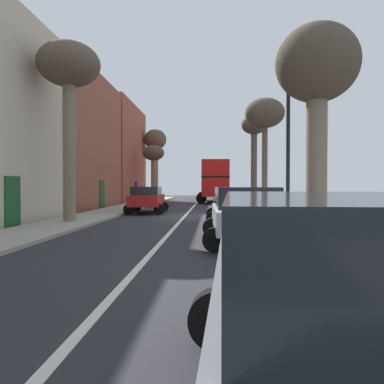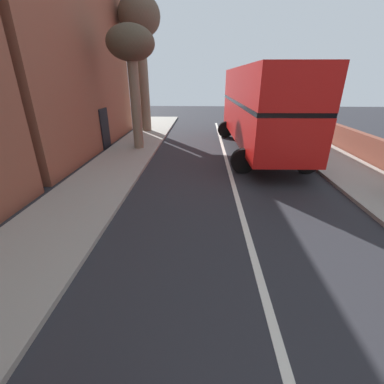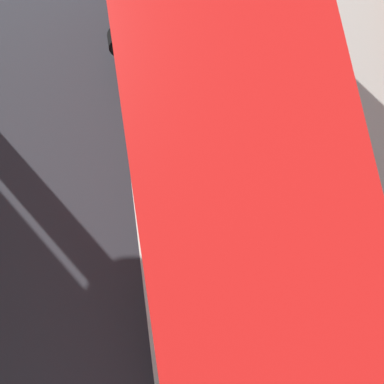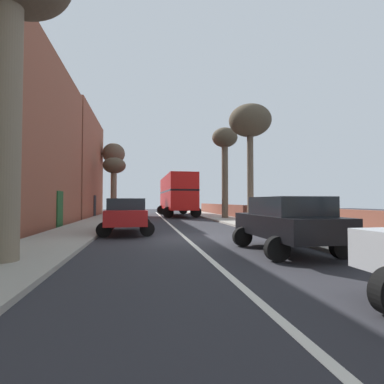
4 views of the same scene
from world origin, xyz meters
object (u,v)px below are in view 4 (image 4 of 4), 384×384
at_px(double_decker_bus, 177,193).
at_px(street_tree_right_5, 225,146).
at_px(street_tree_left_6, 114,158).
at_px(street_tree_left_0, 114,169).
at_px(parked_car_black_right_0, 287,221).
at_px(street_tree_right_3, 250,124).
at_px(parked_car_red_left_2, 127,213).

relative_size(double_decker_bus, street_tree_right_5, 1.36).
bearing_deg(street_tree_left_6, street_tree_right_5, -46.92).
relative_size(street_tree_left_0, street_tree_right_5, 0.75).
xyz_separation_m(parked_car_black_right_0, street_tree_right_3, (2.79, 9.91, 5.75)).
xyz_separation_m(double_decker_bus, street_tree_right_3, (3.59, -11.24, 4.34)).
relative_size(double_decker_bus, street_tree_left_0, 1.81).
relative_size(parked_car_black_right_0, street_tree_left_6, 0.48).
bearing_deg(street_tree_left_6, street_tree_left_0, -83.48).
relative_size(parked_car_black_right_0, street_tree_right_5, 0.52).
relative_size(street_tree_left_0, street_tree_right_3, 0.73).
bearing_deg(street_tree_right_5, double_decker_bus, 119.79).
xyz_separation_m(double_decker_bus, parked_car_red_left_2, (-4.20, -15.33, -1.42)).
bearing_deg(parked_car_black_right_0, street_tree_left_6, 106.30).
distance_m(double_decker_bus, street_tree_right_3, 12.58).
relative_size(parked_car_red_left_2, street_tree_right_3, 0.57).
height_order(double_decker_bus, parked_car_black_right_0, double_decker_bus).
distance_m(double_decker_bus, parked_car_red_left_2, 15.96).
bearing_deg(street_tree_right_3, street_tree_left_0, 131.28).
xyz_separation_m(street_tree_left_0, street_tree_left_6, (-0.57, 5.02, 1.82)).
height_order(parked_car_red_left_2, street_tree_right_3, street_tree_right_3).
bearing_deg(street_tree_right_3, parked_car_black_right_0, -105.71).
bearing_deg(street_tree_left_6, street_tree_right_3, -57.29).
bearing_deg(street_tree_right_3, street_tree_left_6, 122.71).
distance_m(street_tree_right_5, street_tree_left_6, 15.03).
bearing_deg(parked_car_black_right_0, street_tree_right_3, 74.29).
height_order(parked_car_black_right_0, street_tree_right_3, street_tree_right_3).
bearing_deg(street_tree_left_0, street_tree_left_6, 96.52).
xyz_separation_m(parked_car_red_left_2, street_tree_right_5, (7.61, 9.37, 5.31)).
xyz_separation_m(parked_car_red_left_2, street_tree_left_0, (-2.08, 15.33, 3.81)).
bearing_deg(street_tree_left_0, parked_car_black_right_0, -71.49).
xyz_separation_m(parked_car_black_right_0, parked_car_red_left_2, (-5.00, 5.83, 0.00)).
distance_m(double_decker_bus, street_tree_right_5, 7.89).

